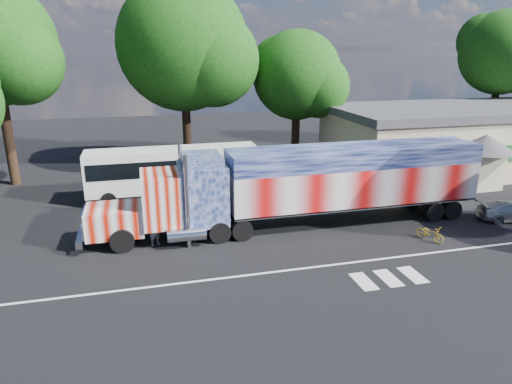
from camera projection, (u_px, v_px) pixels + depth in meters
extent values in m
plane|color=black|center=(270.00, 244.00, 23.46)|extent=(100.00, 100.00, 0.00)
cube|color=silver|center=(289.00, 270.00, 20.68)|extent=(30.00, 0.15, 0.01)
cube|color=silver|center=(364.00, 281.00, 19.68)|extent=(0.70, 1.60, 0.01)
cube|color=silver|center=(389.00, 278.00, 19.97)|extent=(0.70, 1.60, 0.01)
cube|color=silver|center=(413.00, 275.00, 20.25)|extent=(0.70, 1.60, 0.01)
cube|color=black|center=(184.00, 223.00, 24.16)|extent=(9.71, 1.08, 0.32)
cube|color=tan|center=(115.00, 220.00, 23.18)|extent=(2.80, 2.37, 1.40)
cube|color=silver|center=(85.00, 222.00, 22.83)|extent=(0.13, 2.05, 1.25)
cube|color=silver|center=(82.00, 236.00, 22.99)|extent=(0.32, 2.70, 0.39)
cube|color=tan|center=(161.00, 198.00, 23.45)|extent=(1.94, 2.70, 2.70)
cube|color=black|center=(142.00, 190.00, 23.09)|extent=(0.06, 2.27, 0.97)
cube|color=#4D5B8C|center=(203.00, 193.00, 23.93)|extent=(2.37, 2.70, 3.13)
cube|color=#4D5B8C|center=(202.00, 160.00, 23.40)|extent=(1.94, 2.59, 0.54)
cylinder|color=silver|center=(182.00, 187.00, 25.02)|extent=(0.22, 0.22, 4.75)
cylinder|color=silver|center=(187.00, 203.00, 22.39)|extent=(0.22, 0.22, 4.75)
cylinder|color=silver|center=(181.00, 215.00, 25.47)|extent=(1.94, 0.71, 0.71)
cylinder|color=silver|center=(187.00, 234.00, 22.88)|extent=(1.94, 0.71, 0.71)
cylinder|color=black|center=(122.00, 241.00, 22.37)|extent=(1.19, 0.38, 1.19)
cylinder|color=black|center=(123.00, 224.00, 24.56)|extent=(1.19, 0.38, 1.19)
cylinder|color=black|center=(220.00, 232.00, 23.58)|extent=(1.12, 0.59, 1.12)
cylinder|color=black|center=(213.00, 217.00, 25.68)|extent=(1.12, 0.59, 1.12)
cylinder|color=black|center=(242.00, 230.00, 23.86)|extent=(1.12, 0.59, 1.12)
cylinder|color=black|center=(233.00, 215.00, 25.96)|extent=(1.12, 0.59, 1.12)
cube|color=black|center=(352.00, 204.00, 26.39)|extent=(14.02, 1.19, 0.32)
cube|color=#D37171|center=(353.00, 183.00, 26.01)|extent=(14.46, 2.80, 2.16)
cube|color=#434E85|center=(355.00, 156.00, 25.53)|extent=(14.46, 2.80, 1.08)
cube|color=silver|center=(352.00, 201.00, 26.34)|extent=(14.46, 2.80, 0.13)
cube|color=silver|center=(464.00, 166.00, 27.57)|extent=(0.04, 2.70, 3.13)
cylinder|color=black|center=(433.00, 211.00, 26.58)|extent=(1.12, 0.59, 1.12)
cylinder|color=black|center=(411.00, 199.00, 28.67)|extent=(1.12, 0.59, 1.12)
cylinder|color=black|center=(451.00, 209.00, 26.86)|extent=(1.12, 0.59, 1.12)
cylinder|color=black|center=(428.00, 198.00, 28.96)|extent=(1.12, 0.59, 1.12)
cube|color=silver|center=(174.00, 173.00, 30.62)|extent=(11.30, 2.45, 3.30)
cube|color=black|center=(173.00, 164.00, 30.44)|extent=(10.92, 2.50, 1.04)
cube|color=black|center=(175.00, 190.00, 30.99)|extent=(11.30, 2.45, 0.24)
cube|color=black|center=(85.00, 176.00, 29.23)|extent=(0.06, 2.17, 1.32)
cylinder|color=black|center=(109.00, 200.00, 28.88)|extent=(0.94, 0.28, 0.94)
cylinder|color=black|center=(110.00, 189.00, 31.05)|extent=(0.94, 0.28, 0.94)
cylinder|color=black|center=(219.00, 191.00, 30.55)|extent=(0.94, 0.28, 0.94)
cylinder|color=black|center=(213.00, 182.00, 32.73)|extent=(0.94, 0.28, 0.94)
cylinder|color=black|center=(231.00, 190.00, 30.76)|extent=(0.94, 0.28, 0.94)
cylinder|color=black|center=(225.00, 181.00, 32.93)|extent=(0.94, 0.28, 0.94)
cube|color=beige|center=(466.00, 141.00, 37.68)|extent=(22.00, 10.00, 4.60)
cube|color=#46464B|center=(470.00, 110.00, 36.90)|extent=(22.40, 10.40, 0.60)
cube|color=#1E5926|center=(415.00, 159.00, 31.09)|extent=(1.60, 0.08, 1.20)
cube|color=#1E5926|center=(466.00, 156.00, 32.04)|extent=(1.60, 0.08, 1.20)
cube|color=beige|center=(481.00, 172.00, 32.09)|extent=(3.00, 1.20, 2.60)
cube|color=#1E5926|center=(484.00, 150.00, 31.61)|extent=(3.40, 1.60, 0.25)
cone|color=#46464B|center=(486.00, 143.00, 31.46)|extent=(4.00, 4.00, 1.20)
imported|color=#9FA2A3|center=(512.00, 211.00, 26.56)|extent=(4.10, 2.52, 1.11)
imported|color=slate|center=(155.00, 229.00, 23.12)|extent=(0.73, 0.62, 1.71)
imported|color=gold|center=(430.00, 233.00, 23.80)|extent=(1.10, 1.64, 0.81)
cylinder|color=black|center=(493.00, 112.00, 44.25)|extent=(0.70, 0.70, 7.42)
sphere|color=#1B4E12|center=(502.00, 53.00, 42.59)|extent=(7.73, 7.73, 7.73)
sphere|color=#1B4E12|center=(484.00, 41.00, 43.07)|extent=(5.02, 5.02, 5.02)
cylinder|color=black|center=(186.00, 120.00, 37.99)|extent=(0.70, 0.70, 7.92)
sphere|color=#1B4E12|center=(183.00, 45.00, 36.21)|extent=(10.43, 10.43, 10.43)
sphere|color=#1B4E12|center=(213.00, 60.00, 35.60)|extent=(7.30, 7.30, 7.30)
sphere|color=#1B4E12|center=(161.00, 30.00, 36.95)|extent=(6.78, 6.78, 6.78)
cylinder|color=black|center=(296.00, 128.00, 39.61)|extent=(0.70, 0.70, 6.00)
sphere|color=#1B4E12|center=(297.00, 75.00, 38.26)|extent=(7.45, 7.45, 7.45)
sphere|color=#1B4E12|center=(318.00, 86.00, 37.84)|extent=(5.21, 5.21, 5.21)
sphere|color=#1B4E12|center=(280.00, 64.00, 38.77)|extent=(4.84, 4.84, 4.84)
cylinder|color=black|center=(7.00, 131.00, 32.70)|extent=(0.70, 0.70, 7.98)
sphere|color=#1B4E12|center=(18.00, 61.00, 30.48)|extent=(5.90, 5.90, 5.90)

